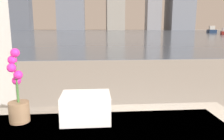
{
  "coord_description": "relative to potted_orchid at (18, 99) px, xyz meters",
  "views": [
    {
      "loc": [
        -0.06,
        -0.34,
        1.08
      ],
      "look_at": [
        0.14,
        2.2,
        0.59
      ],
      "focal_mm": 35.0,
      "sensor_mm": 36.0,
      "label": 1
    }
  ],
  "objects": [
    {
      "name": "potted_orchid",
      "position": [
        0.0,
        0.0,
        0.0
      ],
      "size": [
        0.11,
        0.11,
        0.42
      ],
      "color": "#8C6B4C",
      "rests_on": "bathtub"
    },
    {
      "name": "towel_stack",
      "position": [
        0.38,
        -0.01,
        -0.05
      ],
      "size": [
        0.28,
        0.2,
        0.16
      ],
      "color": "white",
      "rests_on": "bathtub"
    },
    {
      "name": "harbor_water",
      "position": [
        0.5,
        61.12,
        -0.68
      ],
      "size": [
        180.0,
        110.0,
        0.01
      ],
      "color": "slate",
      "rests_on": "ground_plane"
    },
    {
      "name": "harbor_boat_0",
      "position": [
        26.56,
        46.58,
        -0.12
      ],
      "size": [
        2.69,
        4.44,
        1.58
      ],
      "color": "navy",
      "rests_on": "harbor_water"
    },
    {
      "name": "harbor_boat_1",
      "position": [
        22.49,
        34.9,
        -0.28
      ],
      "size": [
        2.22,
        3.15,
        1.12
      ],
      "color": "maroon",
      "rests_on": "harbor_water"
    }
  ]
}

